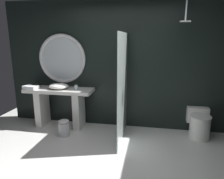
% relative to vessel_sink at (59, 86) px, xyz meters
% --- Properties ---
extents(ground_plane, '(5.76, 5.76, 0.00)m').
position_rel_vessel_sink_xyz_m(ground_plane, '(1.17, -1.56, -0.88)').
color(ground_plane, silver).
extents(back_wall_panel, '(4.80, 0.10, 2.60)m').
position_rel_vessel_sink_xyz_m(back_wall_panel, '(1.17, 0.34, 0.42)').
color(back_wall_panel, black).
rests_on(back_wall_panel, ground_plane).
extents(vanity_counter, '(1.42, 0.49, 0.82)m').
position_rel_vessel_sink_xyz_m(vanity_counter, '(-0.01, 0.02, -0.36)').
color(vanity_counter, silver).
rests_on(vanity_counter, ground_plane).
extents(vessel_sink, '(0.42, 0.34, 0.20)m').
position_rel_vessel_sink_xyz_m(vessel_sink, '(0.00, 0.00, 0.00)').
color(vessel_sink, white).
rests_on(vessel_sink, vanity_counter).
extents(tumbler_cup, '(0.06, 0.06, 0.10)m').
position_rel_vessel_sink_xyz_m(tumbler_cup, '(0.38, -0.01, -0.01)').
color(tumbler_cup, silver).
rests_on(tumbler_cup, vanity_counter).
extents(tissue_box, '(0.13, 0.13, 0.09)m').
position_rel_vessel_sink_xyz_m(tissue_box, '(-0.51, 0.01, -0.01)').
color(tissue_box, black).
rests_on(tissue_box, vanity_counter).
extents(round_wall_mirror, '(1.04, 0.07, 1.04)m').
position_rel_vessel_sink_xyz_m(round_wall_mirror, '(-0.01, 0.25, 0.54)').
color(round_wall_mirror, silver).
extents(shower_glass_panel, '(0.02, 1.17, 1.94)m').
position_rel_vessel_sink_xyz_m(shower_glass_panel, '(1.37, -0.30, 0.09)').
color(shower_glass_panel, silver).
rests_on(shower_glass_panel, ground_plane).
extents(rain_shower_head, '(0.18, 0.18, 0.40)m').
position_rel_vessel_sink_xyz_m(rain_shower_head, '(2.38, -0.06, 1.28)').
color(rain_shower_head, silver).
extents(toilet, '(0.41, 0.55, 0.53)m').
position_rel_vessel_sink_xyz_m(toilet, '(2.79, 0.02, -0.62)').
color(toilet, white).
rests_on(toilet, ground_plane).
extents(waste_bin, '(0.21, 0.21, 0.32)m').
position_rel_vessel_sink_xyz_m(waste_bin, '(0.25, -0.41, -0.72)').
color(waste_bin, silver).
rests_on(waste_bin, ground_plane).
extents(folded_hand_towel, '(0.32, 0.24, 0.07)m').
position_rel_vessel_sink_xyz_m(folded_hand_towel, '(-0.55, -0.12, -0.02)').
color(folded_hand_towel, white).
rests_on(folded_hand_towel, vanity_counter).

